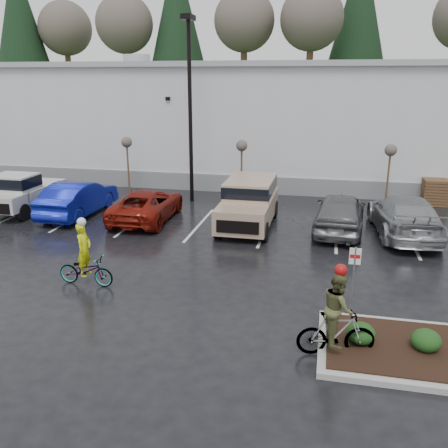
% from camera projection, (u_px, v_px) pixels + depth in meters
% --- Properties ---
extents(ground, '(120.00, 120.00, 0.00)m').
position_uv_depth(ground, '(211.00, 313.00, 13.40)').
color(ground, black).
rests_on(ground, ground).
extents(warehouse, '(60.50, 15.50, 7.20)m').
position_uv_depth(warehouse, '(286.00, 118.00, 32.83)').
color(warehouse, silver).
rests_on(warehouse, ground).
extents(wooded_ridge, '(80.00, 25.00, 6.00)m').
position_uv_depth(wooded_ridge, '(304.00, 107.00, 54.48)').
color(wooded_ridge, '#223917').
rests_on(wooded_ridge, ground).
extents(lamppost, '(0.50, 1.00, 9.22)m').
position_uv_depth(lamppost, '(190.00, 91.00, 23.71)').
color(lamppost, black).
rests_on(lamppost, ground).
extents(sapling_west, '(0.60, 0.60, 3.20)m').
position_uv_depth(sapling_west, '(127.00, 145.00, 26.34)').
color(sapling_west, '#4A361D').
rests_on(sapling_west, ground).
extents(sapling_mid, '(0.60, 0.60, 3.20)m').
position_uv_depth(sapling_mid, '(242.00, 149.00, 25.02)').
color(sapling_mid, '#4A361D').
rests_on(sapling_mid, ground).
extents(sapling_east, '(0.60, 0.60, 3.20)m').
position_uv_depth(sapling_east, '(390.00, 154.00, 23.50)').
color(sapling_east, '#4A361D').
rests_on(sapling_east, ground).
extents(pallet_stack_a, '(1.20, 1.20, 1.35)m').
position_uv_depth(pallet_stack_a, '(435.00, 192.00, 24.53)').
color(pallet_stack_a, '#4A361D').
rests_on(pallet_stack_a, ground).
extents(shrub_a, '(0.70, 0.70, 0.52)m').
position_uv_depth(shrub_a, '(361.00, 333.00, 11.54)').
color(shrub_a, black).
rests_on(shrub_a, curb_island).
extents(shrub_b, '(0.70, 0.70, 0.52)m').
position_uv_depth(shrub_b, '(426.00, 340.00, 11.23)').
color(shrub_b, black).
rests_on(shrub_b, curb_island).
extents(fire_lane_sign, '(0.30, 0.05, 2.20)m').
position_uv_depth(fire_lane_sign, '(353.00, 276.00, 12.40)').
color(fire_lane_sign, gray).
rests_on(fire_lane_sign, ground).
extents(pickup_white, '(2.10, 5.20, 1.96)m').
position_uv_depth(pickup_white, '(27.00, 190.00, 23.52)').
color(pickup_white, '#B9B9B5').
rests_on(pickup_white, ground).
extents(car_blue, '(1.82, 5.08, 1.67)m').
position_uv_depth(car_blue, '(78.00, 198.00, 22.64)').
color(car_blue, '#0D1999').
rests_on(car_blue, ground).
extents(car_red, '(2.50, 5.19, 1.43)m').
position_uv_depth(car_red, '(147.00, 205.00, 21.91)').
color(car_red, maroon).
rests_on(car_red, ground).
extents(suv_tan, '(2.20, 5.10, 2.06)m').
position_uv_depth(suv_tan, '(248.00, 204.00, 20.80)').
color(suv_tan, tan).
rests_on(suv_tan, ground).
extents(car_grey, '(2.39, 5.12, 1.70)m').
position_uv_depth(car_grey, '(340.00, 212.00, 20.24)').
color(car_grey, '#5B5E60').
rests_on(car_grey, ground).
extents(car_far_silver, '(2.78, 5.95, 1.68)m').
position_uv_depth(car_far_silver, '(404.00, 215.00, 19.78)').
color(car_far_silver, '#969A9D').
rests_on(car_far_silver, ground).
extents(cyclist_hivis, '(1.87, 0.71, 2.24)m').
position_uv_depth(cyclist_hivis, '(85.00, 264.00, 15.02)').
color(cyclist_hivis, '#3F3F44').
rests_on(cyclist_hivis, ground).
extents(cyclist_olive, '(1.87, 0.94, 2.33)m').
position_uv_depth(cyclist_olive, '(337.00, 323.00, 11.15)').
color(cyclist_olive, '#3F3F44').
rests_on(cyclist_olive, ground).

